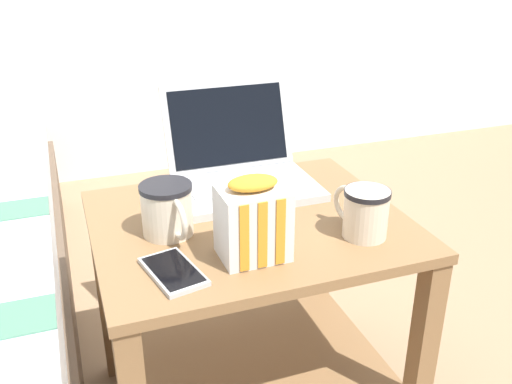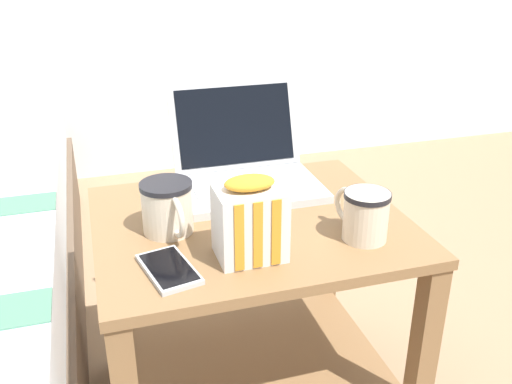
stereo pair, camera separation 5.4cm
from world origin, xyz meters
TOP-DOWN VIEW (x-y plane):
  - bedside_table at (0.00, 0.00)m, footprint 0.64×0.53m
  - laptop at (0.04, 0.18)m, footprint 0.31×0.29m
  - mug_front_left at (-0.17, -0.00)m, footprint 0.10×0.15m
  - mug_front_right at (0.19, -0.14)m, footprint 0.09×0.13m
  - snack_bag at (-0.04, -0.14)m, footprint 0.12×0.10m
  - cell_phone at (-0.19, -0.15)m, footprint 0.10×0.15m

SIDE VIEW (x-z plane):
  - bedside_table at x=0.00m, z-range 0.07..0.59m
  - cell_phone at x=-0.19m, z-range 0.51..0.52m
  - laptop at x=0.04m, z-range 0.45..0.67m
  - mug_front_right at x=0.19m, z-range 0.52..0.61m
  - mug_front_left at x=-0.17m, z-range 0.52..0.62m
  - snack_bag at x=-0.04m, z-range 0.51..0.66m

